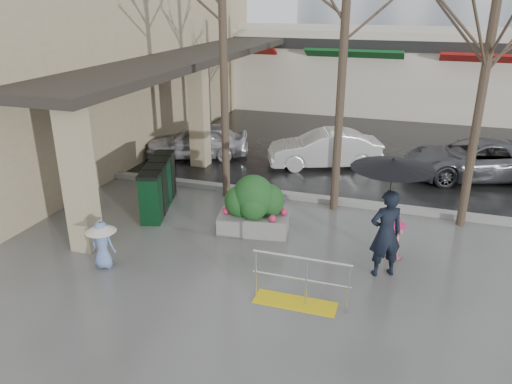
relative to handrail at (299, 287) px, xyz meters
The scene contains 20 objects.
ground 1.85m from the handrail, 138.58° to the left, with size 120.00×120.00×0.00m, color #51514F.
street_asphalt 23.24m from the handrail, 93.36° to the left, with size 120.00×36.00×0.01m, color black.
curb 5.38m from the handrail, 104.66° to the left, with size 120.00×0.30×0.15m, color gray.
near_building 14.32m from the handrail, 138.39° to the left, with size 6.00×18.00×8.00m, color tan.
canopy_slab 11.54m from the handrail, 123.81° to the left, with size 2.80×18.00×0.25m, color #2D2823.
pillar_front 5.48m from the handrail, behind, with size 0.55×0.55×3.50m, color tan.
pillar_back 9.02m from the handrail, 126.15° to the left, with size 0.55×0.55×3.50m, color tan.
storefront_row 19.25m from the handrail, 88.07° to the left, with size 34.00×6.74×4.00m.
handrail is the anchor object (origin of this frame).
tree_west 7.52m from the handrail, 124.99° to the left, with size 3.20×3.20×6.80m.
tree_midwest 6.83m from the handrail, 91.91° to the left, with size 3.20×3.20×7.00m.
tree_mideast 7.28m from the handrail, 56.81° to the left, with size 3.20×3.20×6.50m.
woman 2.51m from the handrail, 48.97° to the left, with size 1.66×1.66×2.61m.
child_pink 2.94m from the handrail, 58.17° to the left, with size 0.58×0.56×1.08m.
child_blue 4.37m from the handrail, behind, with size 0.66×0.66×1.08m.
planter 3.29m from the handrail, 123.49° to the left, with size 1.83×1.11×1.50m.
news_boxes 5.83m from the handrail, 145.21° to the left, with size 1.20×2.45×1.34m.
car_a 9.84m from the handrail, 125.75° to the left, with size 1.49×3.70×1.26m, color silver.
car_b 8.48m from the handrail, 97.75° to the left, with size 1.33×3.82×1.26m, color white.
car_c 9.54m from the handrail, 67.07° to the left, with size 2.09×4.53×1.26m, color #54565C.
Camera 1 is at (3.14, -9.19, 5.53)m, focal length 35.00 mm.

